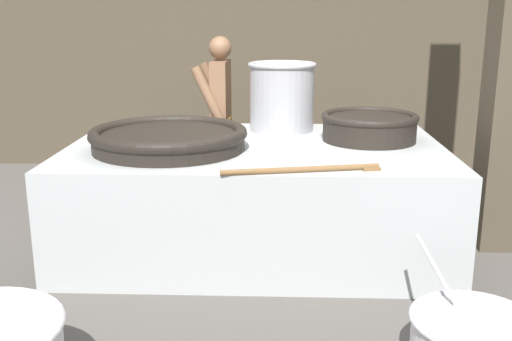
# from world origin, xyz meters

# --- Properties ---
(ground_plane) EXTENTS (60.00, 60.00, 0.00)m
(ground_plane) POSITION_xyz_m (0.00, 0.00, 0.00)
(ground_plane) COLOR #56514C
(hearth_platform) EXTENTS (3.00, 1.91, 0.86)m
(hearth_platform) POSITION_xyz_m (0.00, 0.00, 0.43)
(hearth_platform) COLOR #B2B7B7
(hearth_platform) RESTS_ON ground_plane
(giant_wok_near) EXTENTS (1.22, 1.22, 0.18)m
(giant_wok_near) POSITION_xyz_m (-0.67, -0.20, 0.96)
(giant_wok_near) COLOR black
(giant_wok_near) RESTS_ON hearth_platform
(giant_wok_far) EXTENTS (0.80, 0.80, 0.23)m
(giant_wok_far) POSITION_xyz_m (0.93, 0.20, 0.99)
(giant_wok_far) COLOR black
(giant_wok_far) RESTS_ON hearth_platform
(stock_pot) EXTENTS (0.61, 0.61, 0.61)m
(stock_pot) POSITION_xyz_m (0.21, 0.64, 1.18)
(stock_pot) COLOR #9E9EA3
(stock_pot) RESTS_ON hearth_platform
(stirring_paddle) EXTENTS (1.08, 0.29, 0.04)m
(stirring_paddle) POSITION_xyz_m (0.39, -0.84, 0.88)
(stirring_paddle) COLOR brown
(stirring_paddle) RESTS_ON hearth_platform
(cook) EXTENTS (0.40, 0.61, 1.67)m
(cook) POSITION_xyz_m (-0.42, 1.42, 0.90)
(cook) COLOR brown
(cook) RESTS_ON ground_plane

